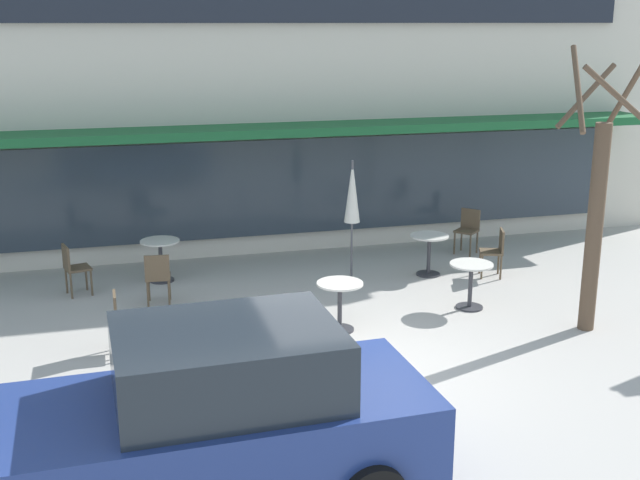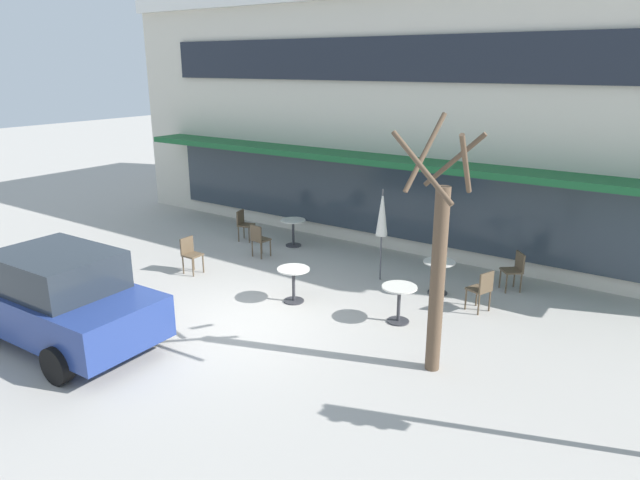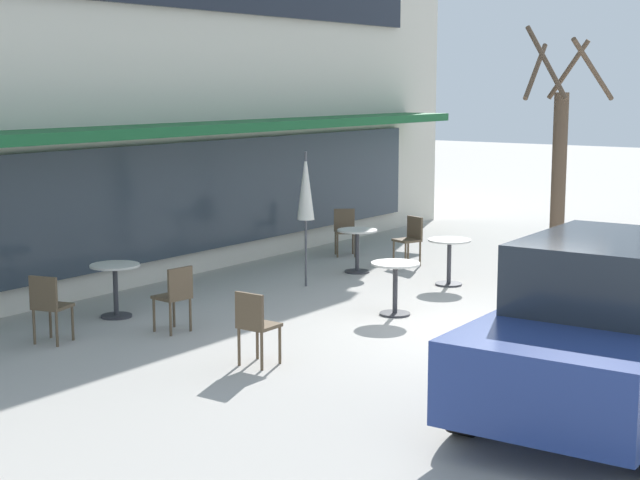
{
  "view_description": "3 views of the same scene",
  "coord_description": "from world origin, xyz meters",
  "views": [
    {
      "loc": [
        -2.99,
        -9.32,
        4.52
      ],
      "look_at": [
        0.22,
        2.47,
        1.19
      ],
      "focal_mm": 45.0,
      "sensor_mm": 36.0,
      "label": 1
    },
    {
      "loc": [
        7.27,
        -7.46,
        4.93
      ],
      "look_at": [
        0.49,
        2.27,
        1.25
      ],
      "focal_mm": 32.0,
      "sensor_mm": 36.0,
      "label": 2
    },
    {
      "loc": [
        -11.46,
        -5.5,
        3.25
      ],
      "look_at": [
        0.76,
        3.23,
        0.87
      ],
      "focal_mm": 55.0,
      "sensor_mm": 36.0,
      "label": 3
    }
  ],
  "objects": [
    {
      "name": "ground_plane",
      "position": [
        0.0,
        0.0,
        0.0
      ],
      "size": [
        80.0,
        80.0,
        0.0
      ],
      "primitive_type": "plane",
      "color": "#ADA8A0"
    },
    {
      "name": "building_facade",
      "position": [
        0.0,
        9.96,
        3.51
      ],
      "size": [
        18.84,
        9.1,
        7.01
      ],
      "color": "beige",
      "rests_on": "ground"
    },
    {
      "name": "cafe_table_near_wall",
      "position": [
        -2.13,
        4.71,
        0.52
      ],
      "size": [
        0.7,
        0.7,
        0.76
      ],
      "color": "#333338",
      "rests_on": "ground"
    },
    {
      "name": "cafe_table_streetside",
      "position": [
        2.65,
        3.78,
        0.52
      ],
      "size": [
        0.7,
        0.7,
        0.76
      ],
      "color": "#333338",
      "rests_on": "ground"
    },
    {
      "name": "cafe_table_by_tree",
      "position": [
        2.61,
        1.95,
        0.52
      ],
      "size": [
        0.7,
        0.7,
        0.76
      ],
      "color": "#333338",
      "rests_on": "ground"
    },
    {
      "name": "cafe_table_mid_patio",
      "position": [
        0.29,
        1.57,
        0.52
      ],
      "size": [
        0.7,
        0.7,
        0.76
      ],
      "color": "#333338",
      "rests_on": "ground"
    },
    {
      "name": "patio_umbrella_green_folded",
      "position": [
        1.17,
        3.81,
        1.63
      ],
      "size": [
        0.28,
        0.28,
        2.2
      ],
      "color": "#4C4C51",
      "rests_on": "ground"
    },
    {
      "name": "cafe_chair_0",
      "position": [
        -3.62,
        4.31,
        0.53
      ],
      "size": [
        0.49,
        0.49,
        0.89
      ],
      "color": "brown",
      "rests_on": "ground"
    },
    {
      "name": "cafe_chair_1",
      "position": [
        -2.27,
        3.41,
        0.53
      ],
      "size": [
        0.44,
        0.44,
        0.89
      ],
      "color": "brown",
      "rests_on": "ground"
    },
    {
      "name": "cafe_chair_2",
      "position": [
        3.98,
        4.94,
        0.53
      ],
      "size": [
        0.56,
        0.56,
        0.89
      ],
      "color": "brown",
      "rests_on": "ground"
    },
    {
      "name": "cafe_chair_3",
      "position": [
        3.78,
        3.37,
        0.53
      ],
      "size": [
        0.51,
        0.51,
        0.89
      ],
      "color": "brown",
      "rests_on": "ground"
    },
    {
      "name": "cafe_chair_4",
      "position": [
        -2.88,
        1.56,
        0.53
      ],
      "size": [
        0.4,
        0.4,
        0.89
      ],
      "color": "brown",
      "rests_on": "ground"
    },
    {
      "name": "parked_sedan",
      "position": [
        -2.11,
        -2.35,
        0.88
      ],
      "size": [
        4.25,
        2.12,
        1.76
      ],
      "color": "navy",
      "rests_on": "ground"
    },
    {
      "name": "street_tree",
      "position": [
        3.91,
        0.65,
        1.87
      ],
      "size": [
        1.16,
        1.28,
        4.2
      ],
      "color": "brown",
      "rests_on": "ground"
    }
  ]
}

